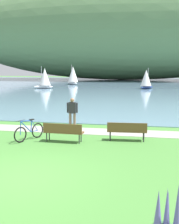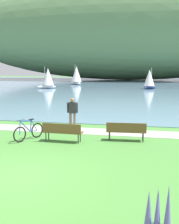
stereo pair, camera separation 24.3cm
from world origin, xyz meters
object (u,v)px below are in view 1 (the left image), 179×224
sailboat_nearest_to_shore (146,79)px  sailboat_mid_bay (45,78)px  park_bench_near_camera (127,130)px  park_bench_further_along (63,131)px  bicycle_leaning_near_bench (29,132)px  sailboat_toward_hillside (73,75)px  person_at_shoreline (72,111)px

sailboat_nearest_to_shore → sailboat_mid_bay: 16.21m
park_bench_near_camera → park_bench_further_along: 2.90m
bicycle_leaning_near_bench → sailboat_nearest_to_shore: bearing=79.6°
park_bench_further_along → bicycle_leaning_near_bench: bearing=177.7°
park_bench_further_along → sailboat_mid_bay: sailboat_mid_bay is taller
sailboat_mid_bay → sailboat_toward_hillside: 11.06m
bicycle_leaning_near_bench → sailboat_mid_bay: size_ratio=0.46×
sailboat_nearest_to_shore → sailboat_toward_hillside: bearing=147.7°
person_at_shoreline → park_bench_near_camera: bearing=-33.0°
park_bench_further_along → person_at_shoreline: person_at_shoreline is taller
park_bench_near_camera → park_bench_further_along: bearing=-165.2°
person_at_shoreline → sailboat_toward_hillside: sailboat_toward_hillside is taller
sailboat_toward_hillside → sailboat_nearest_to_shore: bearing=-32.3°
person_at_shoreline → sailboat_toward_hillside: bearing=103.8°
park_bench_near_camera → bicycle_leaning_near_bench: bicycle_leaning_near_bench is taller
sailboat_toward_hillside → sailboat_mid_bay: bearing=-100.4°
person_at_shoreline → sailboat_toward_hillside: size_ratio=0.43×
park_bench_near_camera → park_bench_further_along: (-2.81, -0.74, 0.00)m
park_bench_near_camera → sailboat_nearest_to_shore: 31.81m
park_bench_near_camera → sailboat_toward_hillside: (-12.59, 40.65, 1.39)m
park_bench_further_along → sailboat_mid_bay: bearing=111.1°
park_bench_near_camera → sailboat_toward_hillside: sailboat_toward_hillside is taller
park_bench_further_along → sailboat_toward_hillside: 42.55m
park_bench_near_camera → sailboat_toward_hillside: 42.58m
park_bench_near_camera → sailboat_toward_hillside: size_ratio=0.46×
sailboat_nearest_to_shore → sailboat_mid_bay: (-16.09, -1.98, 0.11)m
bicycle_leaning_near_bench → sailboat_toward_hillside: bearing=101.1°
sailboat_mid_bay → person_at_shoreline: bearing=-67.5°
sailboat_mid_bay → bicycle_leaning_near_bench: bearing=-71.6°
sailboat_nearest_to_shore → sailboat_mid_bay: sailboat_mid_bay is taller
bicycle_leaning_near_bench → sailboat_toward_hillside: size_ratio=0.41×
sailboat_toward_hillside → park_bench_further_along: bearing=-76.7°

